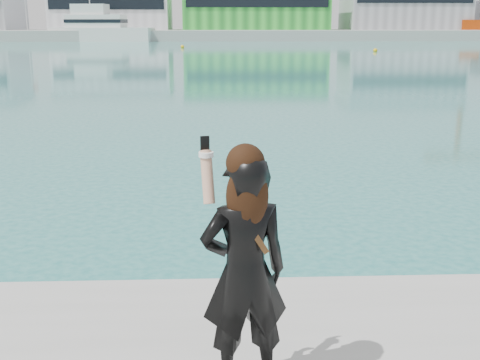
% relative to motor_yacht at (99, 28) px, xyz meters
% --- Properties ---
extents(far_quay, '(320.00, 40.00, 2.00)m').
position_rel_motor_yacht_xyz_m(far_quay, '(22.12, 17.87, -1.49)').
color(far_quay, '#9E9E99').
rests_on(far_quay, ground).
extents(warehouse_white, '(24.48, 15.35, 9.50)m').
position_rel_motor_yacht_xyz_m(warehouse_white, '(0.12, 15.85, 4.27)').
color(warehouse_white, silver).
rests_on(warehouse_white, far_quay).
extents(warehouse_green, '(30.60, 16.36, 10.50)m').
position_rel_motor_yacht_xyz_m(warehouse_green, '(30.12, 15.85, 4.77)').
color(warehouse_green, '#21872A').
rests_on(warehouse_green, far_quay).
extents(flagpole_left, '(1.28, 0.16, 8.00)m').
position_rel_motor_yacht_xyz_m(flagpole_left, '(-15.78, 8.87, 4.05)').
color(flagpole_left, silver).
rests_on(flagpole_left, far_quay).
extents(flagpole_right, '(1.28, 0.16, 8.00)m').
position_rel_motor_yacht_xyz_m(flagpole_right, '(44.22, 8.87, 4.05)').
color(flagpole_right, silver).
rests_on(flagpole_right, far_quay).
extents(motor_yacht, '(19.57, 8.20, 8.85)m').
position_rel_motor_yacht_xyz_m(motor_yacht, '(0.00, 0.00, 0.00)').
color(motor_yacht, silver).
rests_on(motor_yacht, ground).
extents(buoy_near, '(0.50, 0.50, 0.50)m').
position_rel_motor_yacht_xyz_m(buoy_near, '(40.47, -44.67, -2.49)').
color(buoy_near, '#EEB50C').
rests_on(buoy_near, ground).
extents(buoy_far, '(0.50, 0.50, 0.50)m').
position_rel_motor_yacht_xyz_m(buoy_far, '(17.07, -32.09, -2.49)').
color(buoy_far, '#EEB50C').
rests_on(buoy_far, ground).
extents(woman, '(0.65, 0.49, 1.70)m').
position_rel_motor_yacht_xyz_m(woman, '(21.61, -112.88, -0.83)').
color(woman, black).
rests_on(woman, near_quay).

